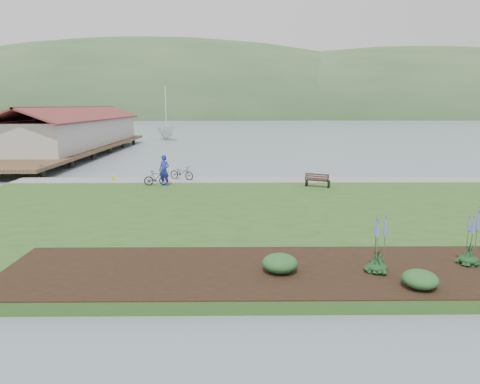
{
  "coord_description": "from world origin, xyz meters",
  "views": [
    {
      "loc": [
        -1.66,
        -22.57,
        5.53
      ],
      "look_at": [
        -1.43,
        -1.69,
        1.3
      ],
      "focal_mm": 32.0,
      "sensor_mm": 36.0,
      "label": 1
    }
  ],
  "objects_px": {
    "park_bench": "(317,180)",
    "bicycle_a": "(182,173)",
    "sailboat": "(167,140)",
    "person": "(164,168)"
  },
  "relations": [
    {
      "from": "person",
      "to": "park_bench",
      "type": "bearing_deg",
      "value": 19.15
    },
    {
      "from": "bicycle_a",
      "to": "sailboat",
      "type": "height_order",
      "value": "sailboat"
    },
    {
      "from": "park_bench",
      "to": "person",
      "type": "relative_size",
      "value": 0.69
    },
    {
      "from": "person",
      "to": "sailboat",
      "type": "relative_size",
      "value": 0.09
    },
    {
      "from": "park_bench",
      "to": "bicycle_a",
      "type": "xyz_separation_m",
      "value": [
        -9.03,
        2.89,
        0.02
      ]
    },
    {
      "from": "bicycle_a",
      "to": "sailboat",
      "type": "bearing_deg",
      "value": 35.75
    },
    {
      "from": "person",
      "to": "bicycle_a",
      "type": "height_order",
      "value": "person"
    },
    {
      "from": "sailboat",
      "to": "bicycle_a",
      "type": "bearing_deg",
      "value": -99.23
    },
    {
      "from": "park_bench",
      "to": "sailboat",
      "type": "relative_size",
      "value": 0.06
    },
    {
      "from": "bicycle_a",
      "to": "sailboat",
      "type": "xyz_separation_m",
      "value": [
        -7.47,
        40.83,
        -0.89
      ]
    }
  ]
}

